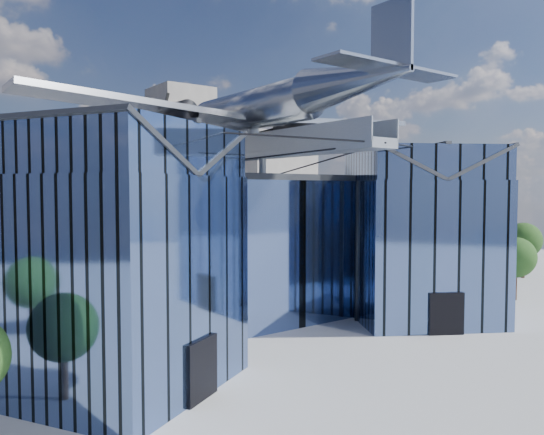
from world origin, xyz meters
TOP-DOWN VIEW (x-y plane):
  - ground_plane at (0.00, 0.00)m, footprint 120.00×120.00m
  - museum at (0.00, 5.82)m, footprint 32.88×24.50m
  - bg_towers at (1.45, 50.49)m, footprint 77.00×24.50m
  - tree_plaza_e at (21.81, -1.46)m, footprint 3.87×3.87m
  - tree_side_e at (32.82, 3.79)m, footprint 4.68×4.68m

SIDE VIEW (x-z plane):
  - ground_plane at x=0.00m, z-range 0.00..0.00m
  - tree_plaza_e at x=21.81m, z-range 0.90..5.99m
  - tree_side_e at x=32.82m, z-range 0.99..6.58m
  - museum at x=0.00m, z-range -3.26..14.34m
  - bg_towers at x=1.45m, z-range -2.99..23.01m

